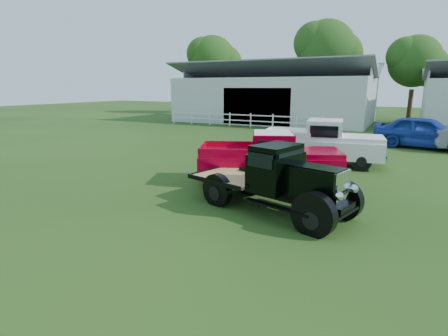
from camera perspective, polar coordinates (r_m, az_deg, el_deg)
The scene contains 10 objects.
ground at distance 9.73m, azimuth -4.35°, elevation -7.34°, with size 120.00×120.00×0.00m, color #1C3F12.
shed_left at distance 35.75m, azimuth 8.33°, elevation 12.04°, with size 18.80×10.20×5.60m, color #B0B0AE, non-canonical shape.
fence_rail at distance 30.68m, azimuth 2.65°, elevation 7.89°, with size 14.20×0.16×1.20m, color white, non-canonical shape.
tree_a at distance 46.73m, azimuth -1.86°, elevation 15.40°, with size 6.30×6.30×10.50m, color #245015, non-canonical shape.
tree_b at distance 42.72m, azimuth 16.13°, elevation 15.79°, with size 6.90×6.90×11.50m, color #245015, non-canonical shape.
tree_c at distance 40.74m, azimuth 28.52°, elevation 13.14°, with size 5.40×5.40×9.00m, color #245015, non-canonical shape.
vintage_flatbed at distance 9.75m, azimuth 7.98°, elevation -1.59°, with size 4.75×1.88×1.88m, color black, non-canonical shape.
red_pickup at distance 12.53m, azimuth 7.41°, elevation 1.67°, with size 5.11×1.96×1.86m, color #B0001F, non-canonical shape.
white_pickup at distance 16.17m, azimuth 15.65°, elevation 4.02°, with size 5.30×2.06×1.95m, color white, non-canonical shape.
misc_car_blue at distance 22.72m, azimuth 29.90°, elevation 5.09°, with size 2.13×5.30×1.81m, color #19369F.
Camera 1 is at (4.85, -7.73, 3.40)m, focal length 28.00 mm.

